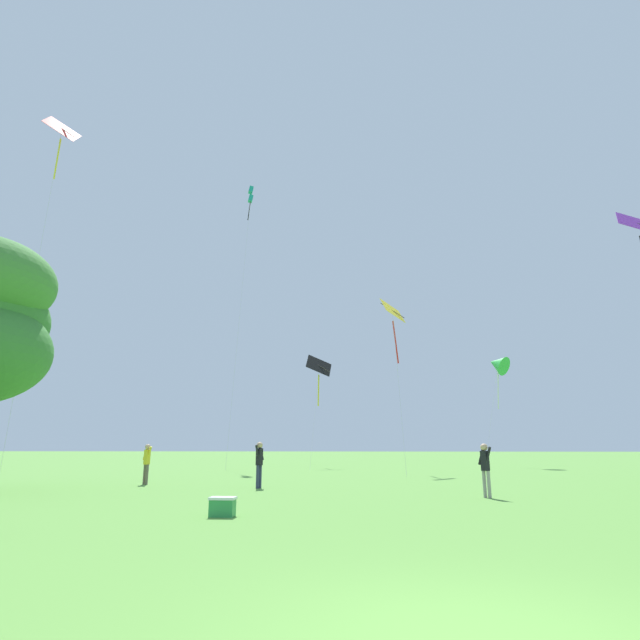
% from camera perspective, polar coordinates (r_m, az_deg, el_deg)
% --- Properties ---
extents(kite_black_large, '(2.05, 7.47, 9.45)m').
position_cam_1_polar(kite_black_large, '(44.20, -0.15, -5.99)').
color(kite_black_large, black).
rests_on(kite_black_large, ground_plane).
extents(kite_teal_box, '(1.42, 9.29, 27.22)m').
position_cam_1_polar(kite_teal_box, '(53.65, -7.72, 13.45)').
color(kite_teal_box, teal).
rests_on(kite_teal_box, ground_plane).
extents(kite_green_small, '(3.95, 5.89, 9.68)m').
position_cam_1_polar(kite_green_small, '(47.49, 19.10, -4.66)').
color(kite_green_small, green).
rests_on(kite_green_small, ground_plane).
extents(kite_red_high, '(3.02, 5.18, 21.65)m').
position_cam_1_polar(kite_red_high, '(36.86, -26.94, 17.18)').
color(kite_red_high, red).
rests_on(kite_red_high, ground_plane).
extents(kite_yellow_diamond, '(1.76, 6.42, 11.73)m').
position_cam_1_polar(kite_yellow_diamond, '(35.84, 8.19, -0.31)').
color(kite_yellow_diamond, yellow).
rests_on(kite_yellow_diamond, ground_plane).
extents(person_far_back, '(0.52, 0.34, 1.70)m').
position_cam_1_polar(person_far_back, '(24.42, -18.68, -14.53)').
color(person_far_back, '#665B4C').
rests_on(person_far_back, ground_plane).
extents(person_in_red_shirt, '(0.42, 0.46, 1.69)m').
position_cam_1_polar(person_in_red_shirt, '(18.03, 17.88, -15.08)').
color(person_in_red_shirt, gray).
rests_on(person_in_red_shirt, ground_plane).
extents(person_in_blue_jacket, '(0.31, 0.56, 1.78)m').
position_cam_1_polar(person_in_blue_jacket, '(21.31, -6.76, -15.21)').
color(person_in_blue_jacket, '#2D3351').
rests_on(person_in_blue_jacket, ground_plane).
extents(picnic_cooler, '(0.60, 0.40, 0.44)m').
position_cam_1_polar(picnic_cooler, '(12.95, -10.78, -19.69)').
color(picnic_cooler, '#2D8C47').
rests_on(picnic_cooler, ground_plane).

